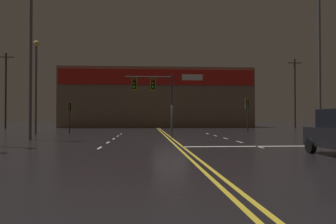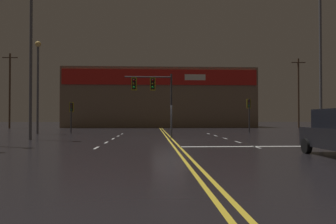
{
  "view_description": "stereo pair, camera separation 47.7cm",
  "coord_description": "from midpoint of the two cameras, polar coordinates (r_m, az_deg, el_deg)",
  "views": [
    {
      "loc": [
        -1.79,
        -23.98,
        1.53
      ],
      "look_at": [
        0.0,
        2.48,
        2.0
      ],
      "focal_mm": 35.0,
      "sensor_mm": 36.0,
      "label": 1
    },
    {
      "loc": [
        -1.32,
        -24.01,
        1.53
      ],
      "look_at": [
        0.0,
        2.48,
        2.0
      ],
      "focal_mm": 35.0,
      "sensor_mm": 36.0,
      "label": 2
    }
  ],
  "objects": [
    {
      "name": "ground_plane",
      "position": [
        24.09,
        0.86,
        -4.66
      ],
      "size": [
        200.0,
        200.0,
        0.0
      ],
      "primitive_type": "plane",
      "color": "black"
    },
    {
      "name": "streetlight_far_left",
      "position": [
        33.49,
        -21.35,
        6.18
      ],
      "size": [
        0.56,
        0.56,
        8.82
      ],
      "color": "#59595E",
      "rests_on": "ground"
    },
    {
      "name": "road_markings",
      "position": [
        23.03,
        2.74,
        -4.81
      ],
      "size": [
        12.28,
        60.0,
        0.01
      ],
      "color": "gold",
      "rests_on": "ground"
    },
    {
      "name": "building_backdrop",
      "position": [
        54.96,
        -1.22,
        2.3
      ],
      "size": [
        30.34,
        10.23,
        9.39
      ],
      "color": "#7A6651",
      "rests_on": "ground"
    },
    {
      "name": "traffic_signal_median",
      "position": [
        25.2,
        -2.31,
        3.97
      ],
      "size": [
        3.65,
        0.36,
        4.92
      ],
      "color": "#38383D",
      "rests_on": "ground"
    },
    {
      "name": "traffic_signal_corner_northeast",
      "position": [
        35.19,
        14.3,
        0.72
      ],
      "size": [
        0.42,
        0.36,
        3.51
      ],
      "color": "#38383D",
      "rests_on": "ground"
    },
    {
      "name": "traffic_signal_corner_northwest",
      "position": [
        34.18,
        -16.09,
        0.25
      ],
      "size": [
        0.42,
        0.36,
        3.09
      ],
      "color": "#38383D",
      "rests_on": "ground"
    },
    {
      "name": "utility_pole_row",
      "position": [
        48.76,
        -2.0,
        3.73
      ],
      "size": [
        45.16,
        0.26,
        10.91
      ],
      "color": "#4C3828",
      "rests_on": "ground"
    },
    {
      "name": "streetlight_near_left",
      "position": [
        28.31,
        25.46,
        11.0
      ],
      "size": [
        0.56,
        0.56,
        11.93
      ],
      "color": "#59595E",
      "rests_on": "ground"
    },
    {
      "name": "streetlight_median_approach",
      "position": [
        25.27,
        -22.25,
        11.51
      ],
      "size": [
        0.56,
        0.56,
        11.18
      ],
      "color": "#59595E",
      "rests_on": "ground"
    }
  ]
}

